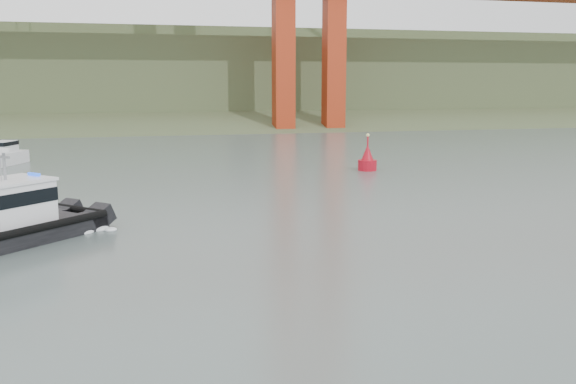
# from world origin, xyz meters

# --- Properties ---
(ground) EXTENTS (400.00, 400.00, 0.00)m
(ground) POSITION_xyz_m (0.00, 0.00, 0.00)
(ground) COLOR #51605C
(ground) RESTS_ON ground
(headlands) EXTENTS (500.00, 105.36, 27.12)m
(headlands) POSITION_xyz_m (0.00, 125.50, 7.05)
(headlands) COLOR #394829
(headlands) RESTS_ON ground
(patrol_boat) EXTENTS (9.20, 9.09, 4.60)m
(patrol_boat) POSITION_xyz_m (-10.91, 10.60, 1.15)
(patrol_boat) COLOR black
(patrol_boat) RESTS_ON ground
(motorboat) EXTENTS (4.26, 6.51, 3.40)m
(motorboat) POSITION_xyz_m (-16.58, 41.60, 0.85)
(motorboat) COLOR silver
(motorboat) RESTS_ON ground
(nav_buoy) EXTENTS (1.61, 1.61, 3.35)m
(nav_buoy) POSITION_xyz_m (14.56, 30.23, 0.88)
(nav_buoy) COLOR #A60B1A
(nav_buoy) RESTS_ON ground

